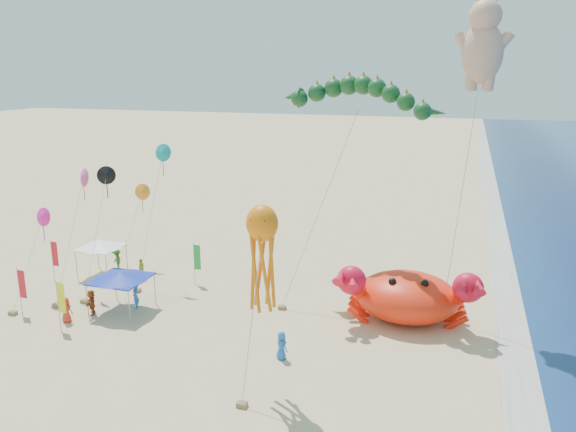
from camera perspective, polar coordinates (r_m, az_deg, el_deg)
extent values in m
plane|color=#D1B784|center=(35.54, 2.14, -11.24)|extent=(320.00, 320.00, 0.00)
plane|color=silver|center=(34.71, 22.13, -13.06)|extent=(320.00, 320.00, 0.00)
ellipsoid|color=#FF280D|center=(36.74, 11.99, -8.02)|extent=(7.10, 6.13, 3.09)
sphere|color=red|center=(35.48, 6.29, -6.22)|extent=(1.84, 1.84, 1.84)
sphere|color=black|center=(35.32, 10.35, -6.48)|extent=(0.48, 0.48, 0.48)
sphere|color=red|center=(34.93, 17.58, -7.20)|extent=(1.84, 1.84, 1.84)
sphere|color=black|center=(35.17, 13.51, -6.75)|extent=(0.48, 0.48, 0.48)
cone|color=#113F1A|center=(38.90, -0.16, 11.93)|extent=(1.49, 1.10, 1.22)
cylinder|color=#B2B2B2|center=(37.16, 3.29, 0.76)|extent=(4.06, 4.15, 12.91)
cube|color=olive|center=(37.94, -0.61, -9.27)|extent=(0.50, 0.35, 0.25)
ellipsoid|color=#DAA285|center=(36.49, 19.12, 15.38)|extent=(2.44, 2.01, 3.59)
sphere|color=#DAA285|center=(36.38, 19.42, 18.68)|extent=(1.88, 1.88, 1.88)
ellipsoid|color=red|center=(36.55, 19.51, 19.70)|extent=(1.22, 1.22, 0.85)
cylinder|color=#B2B2B2|center=(36.48, 17.11, 1.45)|extent=(1.17, 1.83, 14.88)
cube|color=olive|center=(37.99, 15.38, -9.79)|extent=(0.50, 0.35, 0.25)
ellipsoid|color=orange|center=(26.34, -2.66, -0.74)|extent=(1.55, 1.40, 1.79)
cylinder|color=#B2B2B2|center=(27.03, -3.68, -10.42)|extent=(0.40, 2.15, 7.88)
cube|color=olive|center=(28.17, -4.70, -18.54)|extent=(0.50, 0.35, 0.25)
cylinder|color=gray|center=(38.64, -19.71, -8.15)|extent=(0.06, 0.06, 2.20)
cylinder|color=gray|center=(36.93, -15.82, -8.91)|extent=(0.06, 0.06, 2.20)
cylinder|color=gray|center=(40.93, -17.11, -6.63)|extent=(0.06, 0.06, 2.20)
cylinder|color=gray|center=(39.32, -13.35, -7.25)|extent=(0.06, 0.06, 2.20)
cube|color=#1227A0|center=(38.51, -16.63, -6.14)|extent=(3.34, 3.34, 0.08)
cone|color=#1227A0|center=(38.43, -16.65, -5.81)|extent=(3.67, 3.67, 0.45)
cylinder|color=gray|center=(45.67, -20.69, -4.71)|extent=(0.06, 0.06, 2.20)
cylinder|color=gray|center=(44.11, -17.95, -5.14)|extent=(0.06, 0.06, 2.20)
cylinder|color=gray|center=(47.66, -18.73, -3.73)|extent=(0.06, 0.06, 2.20)
cylinder|color=gray|center=(46.17, -16.04, -4.10)|extent=(0.06, 0.06, 2.20)
cube|color=white|center=(45.53, -18.47, -3.05)|extent=(2.91, 2.91, 0.08)
cone|color=white|center=(45.46, -18.50, -2.76)|extent=(3.20, 3.20, 0.45)
cylinder|color=gray|center=(37.32, -22.30, -8.40)|extent=(0.05, 0.05, 3.20)
cube|color=yellow|center=(36.96, -22.04, -7.75)|extent=(0.50, 0.04, 1.90)
cylinder|color=gray|center=(40.62, -25.62, -6.88)|extent=(0.05, 0.05, 3.20)
cube|color=red|center=(40.27, -25.40, -6.28)|extent=(0.50, 0.04, 1.90)
cylinder|color=gray|center=(45.98, -22.81, -4.13)|extent=(0.05, 0.05, 3.20)
cube|color=red|center=(45.65, -22.61, -3.58)|extent=(0.50, 0.04, 1.90)
cylinder|color=gray|center=(42.24, -9.51, -4.77)|extent=(0.05, 0.05, 3.20)
cube|color=green|center=(41.95, -9.19, -4.17)|extent=(0.50, 0.04, 1.90)
imported|color=#296421|center=(46.31, -16.99, -4.34)|extent=(1.36, 1.29, 1.85)
imported|color=#ABB820|center=(44.43, -14.67, -5.17)|extent=(0.57, 0.99, 1.58)
imported|color=red|center=(38.51, -21.60, -8.86)|extent=(0.82, 0.55, 1.65)
imported|color=#1F71B8|center=(39.14, -15.21, -7.87)|extent=(0.64, 0.74, 1.70)
imported|color=#A3461A|center=(39.10, -19.33, -8.26)|extent=(1.14, 1.60, 1.67)
imported|color=blue|center=(31.67, -0.66, -13.02)|extent=(0.94, 0.88, 1.62)
cone|color=#FF1CA0|center=(41.90, -23.71, -0.09)|extent=(1.30, 0.51, 1.32)
cylinder|color=#B2B2B2|center=(41.44, -24.39, -4.43)|extent=(0.55, 3.04, 5.50)
cube|color=olive|center=(41.20, -25.10, -8.73)|extent=(0.50, 0.35, 0.25)
cone|color=black|center=(41.55, -18.00, 3.96)|extent=(1.30, 0.51, 1.32)
cylinder|color=#B2B2B2|center=(41.16, -18.46, -2.09)|extent=(0.55, 3.04, 8.07)
cube|color=olive|center=(41.22, -18.93, -8.09)|extent=(0.50, 0.35, 0.25)
cone|color=orange|center=(46.37, -14.63, 2.39)|extent=(1.30, 0.51, 1.32)
cylinder|color=#B2B2B2|center=(45.73, -15.11, -1.67)|extent=(0.55, 3.04, 5.79)
cube|color=olive|center=(45.31, -15.61, -5.74)|extent=(0.50, 0.35, 0.25)
cone|color=#CE448B|center=(42.05, -20.13, 3.69)|extent=(1.30, 0.51, 1.32)
cylinder|color=#B2B2B2|center=(41.67, -20.61, -2.19)|extent=(0.55, 3.04, 7.91)
cube|color=olive|center=(41.71, -21.10, -8.02)|extent=(0.50, 0.35, 0.25)
cone|color=#0D8A93|center=(42.01, -12.65, 6.31)|extent=(1.30, 0.51, 1.32)
cylinder|color=#B2B2B2|center=(41.58, -13.01, -0.56)|extent=(0.55, 3.04, 9.42)
cube|color=olive|center=(41.73, -13.37, -7.39)|extent=(0.50, 0.35, 0.25)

